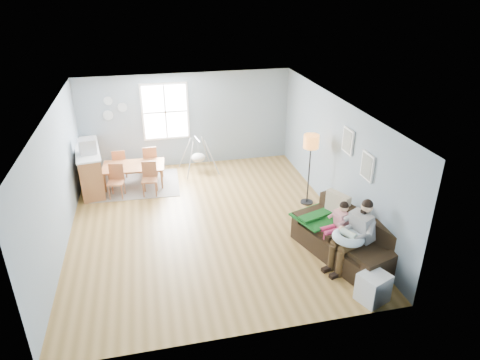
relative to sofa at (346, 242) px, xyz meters
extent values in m
cube|color=olive|center=(-2.51, 1.88, -0.36)|extent=(8.40, 9.40, 0.08)
cube|color=white|center=(-2.51, 1.88, 2.68)|extent=(8.40, 9.40, 0.60)
cube|color=#7F95A6|center=(-2.51, 6.54, 1.03)|extent=(8.40, 0.08, 3.90)
cube|color=#7F95A6|center=(-2.51, -2.78, 1.03)|extent=(8.40, 0.08, 3.90)
cube|color=#7F95A6|center=(1.65, 1.88, 1.03)|extent=(0.08, 9.40, 3.90)
cube|color=white|center=(-3.11, 5.35, 1.33)|extent=(1.32, 0.06, 1.62)
cube|color=white|center=(-3.11, 5.32, 1.33)|extent=(1.20, 0.02, 1.50)
cube|color=white|center=(-3.11, 5.31, 1.33)|extent=(1.20, 0.03, 0.04)
cube|color=white|center=(-3.11, 5.31, 1.33)|extent=(0.04, 0.03, 1.50)
cube|color=white|center=(0.46, 0.38, 1.43)|extent=(0.04, 0.44, 0.54)
cube|color=slate|center=(0.43, 0.38, 1.43)|extent=(0.01, 0.36, 0.46)
cube|color=white|center=(0.46, 1.28, 1.63)|extent=(0.04, 0.44, 0.54)
cube|color=slate|center=(0.43, 1.28, 1.63)|extent=(0.01, 0.36, 0.46)
cylinder|color=#A3BDC4|center=(-4.61, 5.35, 1.73)|extent=(0.24, 0.02, 0.24)
cylinder|color=#A3BDC4|center=(-4.26, 5.35, 1.53)|extent=(0.26, 0.02, 0.26)
cylinder|color=#A3BDC4|center=(-4.66, 5.35, 1.33)|extent=(0.28, 0.02, 0.28)
cube|color=black|center=(-0.06, -0.02, -0.09)|extent=(1.57, 2.39, 0.44)
cube|color=black|center=(0.29, 0.09, 0.35)|extent=(0.88, 2.16, 0.45)
cube|color=black|center=(0.24, -0.97, 0.21)|extent=(0.96, 0.49, 0.17)
cube|color=black|center=(-0.37, 0.93, 0.21)|extent=(0.96, 0.49, 0.17)
cube|color=#155E1F|center=(-0.31, 0.67, 0.25)|extent=(1.22, 1.12, 0.04)
cube|color=#B5A88A|center=(0.04, 0.62, 0.50)|extent=(0.37, 0.55, 0.54)
cube|color=gray|center=(0.12, -0.29, 0.53)|extent=(0.47, 0.52, 0.60)
sphere|color=#E3B38A|center=(0.18, -0.28, 0.93)|extent=(0.22, 0.22, 0.22)
sphere|color=black|center=(0.18, -0.28, 0.97)|extent=(0.21, 0.21, 0.21)
cylinder|color=#322112|center=(-0.19, -0.51, 0.25)|extent=(0.49, 0.29, 0.16)
cylinder|color=#322112|center=(-0.26, -0.30, 0.25)|extent=(0.49, 0.29, 0.16)
cylinder|color=#322112|center=(-0.40, -0.57, -0.04)|extent=(0.13, 0.13, 0.55)
cylinder|color=#322112|center=(-0.47, -0.36, -0.04)|extent=(0.13, 0.13, 0.55)
cube|color=black|center=(-0.48, -0.60, -0.28)|extent=(0.26, 0.17, 0.08)
cube|color=black|center=(-0.54, -0.39, -0.28)|extent=(0.26, 0.17, 0.08)
torus|color=silver|center=(-0.19, -0.39, 0.38)|extent=(0.81, 0.80, 0.25)
cylinder|color=silver|center=(-0.19, -0.39, 0.46)|extent=(0.26, 0.34, 0.14)
sphere|color=#E3B38A|center=(-0.26, -0.23, 0.48)|extent=(0.12, 0.12, 0.12)
cube|color=white|center=(-0.07, 0.19, 0.42)|extent=(0.30, 0.32, 0.39)
sphere|color=#E3B38A|center=(-0.04, 0.19, 0.69)|extent=(0.18, 0.18, 0.18)
sphere|color=black|center=(-0.04, 0.19, 0.72)|extent=(0.18, 0.18, 0.18)
cylinder|color=#DE366F|center=(-0.31, 0.06, 0.25)|extent=(0.34, 0.16, 0.10)
cylinder|color=#DE366F|center=(-0.34, 0.21, 0.25)|extent=(0.34, 0.16, 0.10)
cylinder|color=#DE366F|center=(-0.45, 0.03, 0.07)|extent=(0.08, 0.08, 0.32)
cylinder|color=#DE366F|center=(-0.49, 0.17, 0.07)|extent=(0.08, 0.08, 0.32)
cylinder|color=black|center=(0.05, 2.27, -0.30)|extent=(0.31, 0.31, 0.03)
cylinder|color=black|center=(0.05, 2.27, 0.46)|extent=(0.03, 0.03, 1.56)
cylinder|color=orange|center=(0.05, 2.27, 1.30)|extent=(0.36, 0.36, 0.31)
cube|color=white|center=(-0.12, -1.32, -0.05)|extent=(0.60, 0.57, 0.53)
cube|color=black|center=(-0.32, -1.40, -0.05)|extent=(0.16, 0.35, 0.42)
cube|color=gray|center=(-4.10, 4.23, -0.31)|extent=(2.37, 1.85, 0.01)
imported|color=brown|center=(-4.10, 4.23, -0.03)|extent=(1.67, 1.00, 0.57)
cube|color=#965933|center=(-4.54, 3.61, 0.10)|extent=(0.45, 0.45, 0.04)
cube|color=#965933|center=(-4.51, 3.78, 0.33)|extent=(0.37, 0.10, 0.42)
cylinder|color=#965933|center=(-4.72, 3.48, -0.11)|extent=(0.04, 0.04, 0.41)
cylinder|color=#965933|center=(-4.42, 3.43, -0.11)|extent=(0.04, 0.04, 0.41)
cylinder|color=#965933|center=(-4.67, 3.79, -0.11)|extent=(0.04, 0.04, 0.41)
cylinder|color=#965933|center=(-4.36, 3.73, -0.11)|extent=(0.04, 0.04, 0.41)
cube|color=#965933|center=(-3.72, 3.57, 0.10)|extent=(0.43, 0.43, 0.04)
cube|color=#965933|center=(-3.70, 3.74, 0.33)|extent=(0.37, 0.08, 0.42)
cylinder|color=#965933|center=(-3.89, 3.43, -0.11)|extent=(0.04, 0.04, 0.41)
cylinder|color=#965933|center=(-3.58, 3.40, -0.11)|extent=(0.04, 0.04, 0.41)
cylinder|color=#965933|center=(-3.85, 3.74, -0.11)|extent=(0.04, 0.04, 0.41)
cylinder|color=#965933|center=(-3.54, 3.71, -0.11)|extent=(0.04, 0.04, 0.41)
cube|color=#965933|center=(-4.49, 4.89, 0.08)|extent=(0.38, 0.38, 0.04)
cube|color=#965933|center=(-4.48, 4.72, 0.31)|extent=(0.36, 0.04, 0.41)
cylinder|color=#965933|center=(-4.34, 5.05, -0.12)|extent=(0.04, 0.04, 0.40)
cylinder|color=#965933|center=(-4.64, 5.04, -0.12)|extent=(0.04, 0.04, 0.40)
cylinder|color=#965933|center=(-4.33, 4.75, -0.12)|extent=(0.04, 0.04, 0.40)
cylinder|color=#965933|center=(-4.63, 4.74, -0.12)|extent=(0.04, 0.04, 0.40)
cube|color=#965933|center=(-3.66, 4.86, 0.11)|extent=(0.42, 0.42, 0.04)
cube|color=#965933|center=(-3.65, 4.68, 0.35)|extent=(0.38, 0.06, 0.43)
cylinder|color=#965933|center=(-3.51, 5.03, -0.10)|extent=(0.04, 0.04, 0.42)
cylinder|color=#965933|center=(-3.83, 5.01, -0.10)|extent=(0.04, 0.04, 0.42)
cylinder|color=#965933|center=(-3.49, 4.71, -0.10)|extent=(0.04, 0.04, 0.42)
cylinder|color=#965933|center=(-3.81, 4.69, -0.10)|extent=(0.04, 0.04, 0.42)
cube|color=brown|center=(-5.21, 4.38, 0.22)|extent=(0.79, 1.98, 1.07)
cube|color=white|center=(-5.21, 4.38, 0.76)|extent=(0.84, 2.03, 0.04)
cube|color=#B6B7BC|center=(-5.14, 4.01, 0.97)|extent=(0.47, 0.45, 0.37)
cube|color=black|center=(-5.32, 3.97, 0.97)|extent=(0.09, 0.30, 0.26)
cylinder|color=#B6B7BC|center=(-2.31, 4.76, 0.66)|extent=(0.12, 0.55, 0.04)
ellipsoid|color=beige|center=(-2.31, 4.76, 0.11)|extent=(0.40, 0.40, 0.24)
cylinder|color=#B6B7BC|center=(-2.31, 4.76, 0.38)|extent=(0.01, 0.01, 0.44)
cylinder|color=#B6B7BC|center=(-2.57, 4.41, 0.18)|extent=(0.29, 0.40, 0.97)
cylinder|color=#B6B7BC|center=(-1.96, 4.49, 0.18)|extent=(0.38, 0.31, 0.97)
cylinder|color=#B6B7BC|center=(-2.66, 5.02, 0.18)|extent=(0.38, 0.31, 0.97)
cylinder|color=#B6B7BC|center=(-2.05, 5.11, 0.18)|extent=(0.29, 0.40, 0.97)
camera|label=1|loc=(-3.63, -6.48, 4.76)|focal=32.00mm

